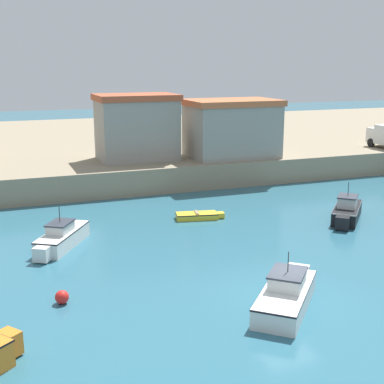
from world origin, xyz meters
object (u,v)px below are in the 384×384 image
dinghy_yellow_3 (198,215)px  harbor_shed_mid_row (137,127)px  motorboat_white_5 (61,237)px  mooring_buoy (62,297)px  motorboat_white_1 (287,293)px  harbor_shed_near_wharf (232,128)px  motorboat_black_0 (347,211)px

dinghy_yellow_3 → harbor_shed_mid_row: 12.72m
motorboat_white_5 → mooring_buoy: bearing=-97.1°
motorboat_white_5 → mooring_buoy: motorboat_white_5 is taller
dinghy_yellow_3 → mooring_buoy: size_ratio=5.54×
dinghy_yellow_3 → motorboat_white_1: bearing=-95.1°
motorboat_white_5 → harbor_shed_near_wharf: bearing=38.2°
mooring_buoy → harbor_shed_mid_row: 23.91m
motorboat_black_0 → mooring_buoy: size_ratio=7.37×
dinghy_yellow_3 → mooring_buoy: mooring_buoy is taller
motorboat_white_1 → motorboat_white_5: motorboat_white_1 is taller
motorboat_black_0 → mooring_buoy: motorboat_black_0 is taller
motorboat_white_5 → harbor_shed_mid_row: harbor_shed_mid_row is taller
motorboat_black_0 → harbor_shed_near_wharf: 14.65m
harbor_shed_mid_row → dinghy_yellow_3: bearing=-85.5°
dinghy_yellow_3 → harbor_shed_near_wharf: 13.19m
motorboat_white_1 → harbor_shed_near_wharf: harbor_shed_near_wharf is taller
motorboat_black_0 → mooring_buoy: (-19.00, -6.08, -0.32)m
mooring_buoy → dinghy_yellow_3: bearing=44.2°
mooring_buoy → harbor_shed_near_wharf: 26.73m
motorboat_black_0 → harbor_shed_mid_row: size_ratio=0.66×
motorboat_white_1 → dinghy_yellow_3: motorboat_white_1 is taller
harbor_shed_near_wharf → mooring_buoy: bearing=-130.5°
harbor_shed_near_wharf → motorboat_white_1: bearing=-109.3°
motorboat_white_1 → harbor_shed_mid_row: size_ratio=0.78×
dinghy_yellow_3 → motorboat_white_5: (-9.14, -2.47, 0.34)m
mooring_buoy → motorboat_black_0: bearing=17.7°
motorboat_white_1 → harbor_shed_mid_row: harbor_shed_mid_row is taller
harbor_shed_near_wharf → harbor_shed_mid_row: harbor_shed_mid_row is taller
harbor_shed_near_wharf → motorboat_white_5: bearing=-141.8°
harbor_shed_mid_row → motorboat_white_5: bearing=-119.9°
harbor_shed_mid_row → mooring_buoy: bearing=-112.9°
dinghy_yellow_3 → motorboat_white_5: motorboat_white_5 is taller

